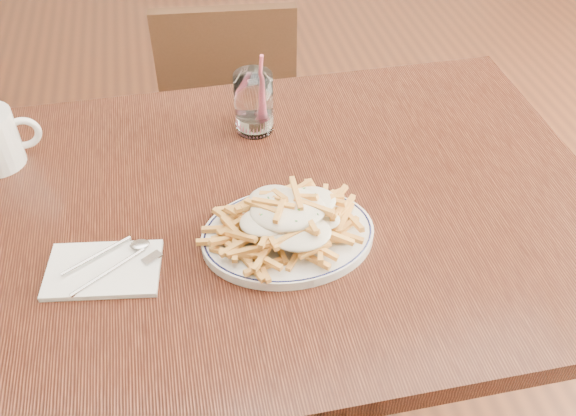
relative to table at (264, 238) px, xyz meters
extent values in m
cube|color=black|center=(0.00, 0.00, 0.06)|extent=(1.20, 0.80, 0.04)
cylinder|color=black|center=(-0.55, 0.35, -0.32)|extent=(0.05, 0.05, 0.71)
cylinder|color=black|center=(0.55, 0.35, -0.32)|extent=(0.05, 0.05, 0.71)
cube|color=black|center=(0.04, 0.85, -0.30)|extent=(0.40, 0.40, 0.03)
cube|color=black|center=(0.02, 0.68, -0.08)|extent=(0.37, 0.07, 0.40)
cylinder|color=black|center=(0.21, 0.99, -0.49)|extent=(0.03, 0.03, 0.36)
cylinder|color=black|center=(-0.10, 1.02, -0.49)|extent=(0.03, 0.03, 0.36)
cylinder|color=black|center=(0.18, 0.68, -0.49)|extent=(0.03, 0.03, 0.36)
cylinder|color=black|center=(-0.13, 0.71, -0.49)|extent=(0.03, 0.03, 0.36)
torus|color=black|center=(0.03, -0.09, 0.09)|extent=(0.32, 0.32, 0.01)
ellipsoid|color=white|center=(0.03, -0.09, 0.15)|extent=(0.18, 0.14, 0.03)
cube|color=white|center=(-0.27, -0.10, 0.08)|extent=(0.19, 0.14, 0.01)
cylinder|color=white|center=(0.02, 0.23, 0.14)|extent=(0.07, 0.07, 0.12)
cylinder|color=white|center=(0.02, 0.23, 0.10)|extent=(0.07, 0.07, 0.03)
cylinder|color=#DD546E|center=(0.04, 0.23, 0.16)|extent=(0.02, 0.04, 0.16)
torus|color=white|center=(-0.40, 0.22, 0.13)|extent=(0.07, 0.02, 0.07)
camera|label=1|loc=(-0.12, -0.81, 0.82)|focal=40.00mm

